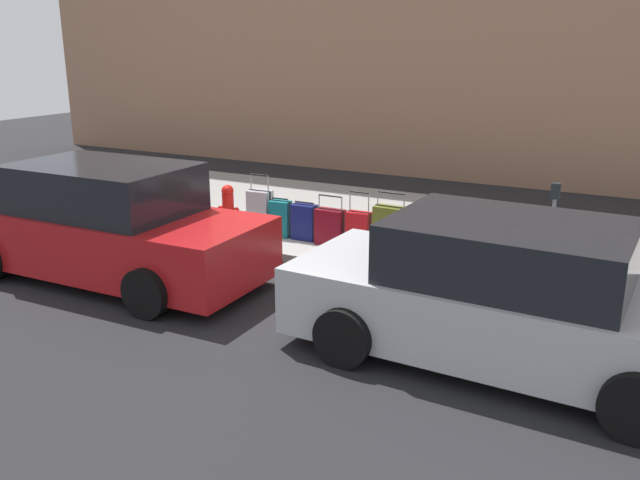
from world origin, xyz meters
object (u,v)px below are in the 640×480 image
(suitcase_red_4, at_px, (359,230))
(suitcase_navy_6, at_px, (304,222))
(suitcase_teal_0, at_px, (481,247))
(suitcase_silver_8, at_px, (260,211))
(parking_meter, at_px, (553,215))
(parked_car_red_1, at_px, (107,226))
(parked_car_silver_0, at_px, (505,297))
(suitcase_black_2, at_px, (420,242))
(suitcase_silver_1, at_px, (451,242))
(suitcase_maroon_5, at_px, (330,227))
(suitcase_olive_3, at_px, (390,229))
(suitcase_teal_7, at_px, (280,219))
(fire_hydrant, at_px, (228,206))
(bollard_post, at_px, (190,203))

(suitcase_red_4, distance_m, suitcase_navy_6, 0.99)
(suitcase_teal_0, height_order, suitcase_silver_8, suitcase_silver_8)
(suitcase_silver_8, bearing_deg, suitcase_teal_0, 179.56)
(parking_meter, bearing_deg, suitcase_navy_6, 3.49)
(suitcase_teal_0, xyz_separation_m, parking_meter, (-0.91, -0.23, 0.54))
(suitcase_navy_6, bearing_deg, parked_car_red_1, 55.68)
(parked_car_silver_0, bearing_deg, suitcase_black_2, -53.93)
(suitcase_silver_1, xyz_separation_m, suitcase_silver_8, (3.35, -0.11, 0.03))
(suitcase_maroon_5, distance_m, suitcase_navy_6, 0.50)
(suitcase_red_4, height_order, suitcase_maroon_5, suitcase_red_4)
(suitcase_red_4, height_order, suitcase_navy_6, suitcase_red_4)
(suitcase_navy_6, bearing_deg, suitcase_olive_3, -179.46)
(suitcase_black_2, bearing_deg, suitcase_red_4, -2.65)
(suitcase_olive_3, bearing_deg, parked_car_silver_0, 132.14)
(suitcase_teal_7, bearing_deg, suitcase_olive_3, -178.79)
(suitcase_silver_1, bearing_deg, parked_car_red_1, 30.57)
(parked_car_silver_0, bearing_deg, suitcase_navy_6, -33.88)
(suitcase_black_2, relative_size, fire_hydrant, 1.01)
(suitcase_silver_1, distance_m, suitcase_red_4, 1.49)
(fire_hydrant, bearing_deg, bollard_post, 11.88)
(suitcase_silver_1, xyz_separation_m, suitcase_maroon_5, (1.98, -0.02, -0.04))
(suitcase_teal_0, relative_size, suitcase_red_4, 0.88)
(fire_hydrant, bearing_deg, suitcase_silver_1, 179.21)
(suitcase_navy_6, height_order, fire_hydrant, fire_hydrant)
(suitcase_teal_7, distance_m, fire_hydrant, 1.06)
(suitcase_teal_7, xyz_separation_m, parking_meter, (-4.26, -0.26, 0.52))
(suitcase_teal_7, bearing_deg, suitcase_silver_8, -7.93)
(suitcase_teal_0, distance_m, suitcase_black_2, 0.90)
(bollard_post, height_order, parking_meter, parking_meter)
(suitcase_red_4, distance_m, suitcase_maroon_5, 0.49)
(parking_meter, bearing_deg, suitcase_maroon_5, 4.97)
(suitcase_olive_3, bearing_deg, suitcase_silver_8, -0.48)
(suitcase_teal_0, relative_size, suitcase_olive_3, 0.85)
(suitcase_teal_7, distance_m, parking_meter, 4.30)
(suitcase_silver_8, height_order, fire_hydrant, suitcase_silver_8)
(suitcase_silver_8, xyz_separation_m, bollard_post, (1.33, 0.20, 0.04))
(suitcase_teal_7, bearing_deg, suitcase_black_2, 178.88)
(suitcase_silver_8, relative_size, parking_meter, 0.79)
(suitcase_black_2, relative_size, suitcase_silver_8, 0.77)
(suitcase_olive_3, bearing_deg, parking_meter, -174.63)
(suitcase_maroon_5, relative_size, fire_hydrant, 1.06)
(suitcase_maroon_5, xyz_separation_m, suitcase_silver_8, (1.38, -0.09, 0.07))
(suitcase_maroon_5, bearing_deg, suitcase_teal_7, -1.73)
(parking_meter, bearing_deg, suitcase_teal_7, 3.49)
(suitcase_black_2, distance_m, suitcase_olive_3, 0.54)
(suitcase_teal_0, relative_size, parked_car_red_1, 0.17)
(suitcase_olive_3, bearing_deg, suitcase_navy_6, 0.54)
(suitcase_silver_1, bearing_deg, fire_hydrant, -0.79)
(suitcase_silver_1, bearing_deg, parked_car_silver_0, 118.47)
(suitcase_teal_0, relative_size, suitcase_silver_8, 0.80)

